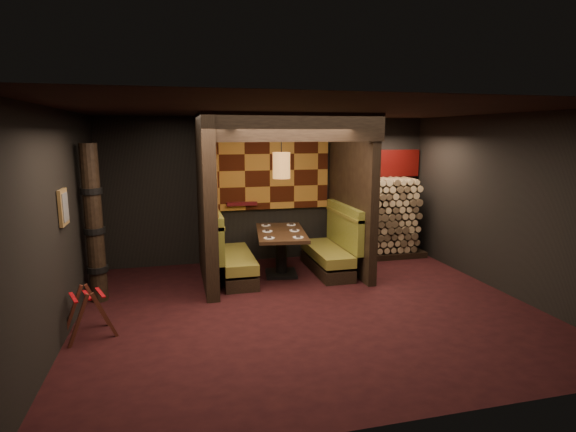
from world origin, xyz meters
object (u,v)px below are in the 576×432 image
(firewood_stack, at_px, (383,218))
(booth_bench_right, at_px, (332,250))
(totem_column, at_px, (94,225))
(luggage_rack, at_px, (88,311))
(booth_bench_left, at_px, (230,257))
(pendant_lamp, at_px, (281,165))
(dining_table, at_px, (281,244))

(firewood_stack, bearing_deg, booth_bench_right, -152.65)
(totem_column, bearing_deg, firewood_stack, 13.19)
(booth_bench_right, distance_m, luggage_rack, 4.32)
(booth_bench_left, xyz_separation_m, firewood_stack, (3.25, 0.70, 0.42))
(booth_bench_right, height_order, pendant_lamp, pendant_lamp)
(dining_table, height_order, pendant_lamp, pendant_lamp)
(booth_bench_left, bearing_deg, booth_bench_right, 0.00)
(dining_table, bearing_deg, pendant_lamp, -90.00)
(pendant_lamp, height_order, luggage_rack, pendant_lamp)
(pendant_lamp, bearing_deg, booth_bench_right, 4.15)
(booth_bench_right, relative_size, dining_table, 0.97)
(dining_table, distance_m, pendant_lamp, 1.41)
(booth_bench_left, bearing_deg, luggage_rack, -137.29)
(booth_bench_left, height_order, firewood_stack, firewood_stack)
(dining_table, distance_m, luggage_rack, 3.46)
(booth_bench_left, height_order, pendant_lamp, pendant_lamp)
(firewood_stack, bearing_deg, totem_column, -166.81)
(booth_bench_right, xyz_separation_m, luggage_rack, (-3.90, -1.85, -0.07))
(firewood_stack, bearing_deg, pendant_lamp, -161.71)
(booth_bench_left, xyz_separation_m, booth_bench_right, (1.89, 0.00, 0.00))
(pendant_lamp, bearing_deg, dining_table, 90.00)
(booth_bench_right, bearing_deg, dining_table, -178.77)
(dining_table, distance_m, totem_column, 3.11)
(luggage_rack, height_order, firewood_stack, firewood_stack)
(luggage_rack, relative_size, totem_column, 0.30)
(booth_bench_left, distance_m, pendant_lamp, 1.84)
(dining_table, height_order, firewood_stack, firewood_stack)
(pendant_lamp, relative_size, luggage_rack, 1.49)
(totem_column, bearing_deg, dining_table, 9.99)
(totem_column, height_order, firewood_stack, totem_column)
(booth_bench_right, relative_size, totem_column, 0.67)
(booth_bench_left, distance_m, totem_column, 2.30)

